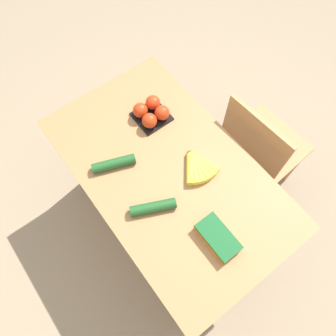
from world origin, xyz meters
name	(u,v)px	position (x,y,z in m)	size (l,w,h in m)	color
ground_plane	(168,218)	(0.00, 0.00, 0.00)	(12.00, 12.00, 0.00)	gray
dining_table	(168,181)	(0.00, 0.00, 0.63)	(1.22, 0.71, 0.75)	#9E7044
chair	(259,149)	(0.10, 0.58, 0.46)	(0.44, 0.43, 0.88)	#A87547
banana_bunch	(198,166)	(0.07, 0.12, 0.77)	(0.17, 0.17, 0.04)	brown
tomato_pack	(151,112)	(-0.28, 0.11, 0.79)	(0.16, 0.16, 0.08)	black
carrot_bag	(218,237)	(0.38, -0.03, 0.78)	(0.19, 0.10, 0.05)	orange
cucumber_near	(114,164)	(-0.17, -0.18, 0.77)	(0.12, 0.20, 0.05)	#1E5123
cucumber_far	(153,207)	(0.11, -0.16, 0.77)	(0.13, 0.20, 0.05)	#1E5123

